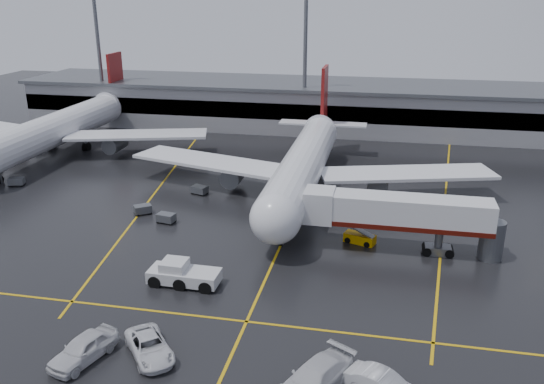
# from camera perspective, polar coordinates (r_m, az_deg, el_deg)

# --- Properties ---
(ground) EXTENTS (220.00, 220.00, 0.00)m
(ground) POSITION_cam_1_polar(r_m,az_deg,el_deg) (66.19, 2.05, -2.81)
(ground) COLOR black
(ground) RESTS_ON ground
(apron_line_centre) EXTENTS (0.25, 90.00, 0.02)m
(apron_line_centre) POSITION_cam_1_polar(r_m,az_deg,el_deg) (66.18, 2.05, -2.80)
(apron_line_centre) COLOR gold
(apron_line_centre) RESTS_ON ground
(apron_line_stop) EXTENTS (60.00, 0.25, 0.02)m
(apron_line_stop) POSITION_cam_1_polar(r_m,az_deg,el_deg) (47.01, -2.58, -12.91)
(apron_line_stop) COLOR gold
(apron_line_stop) RESTS_ON ground
(apron_line_left) EXTENTS (9.99, 69.35, 0.02)m
(apron_line_left) POSITION_cam_1_polar(r_m,az_deg,el_deg) (80.54, -10.89, 1.02)
(apron_line_left) COLOR gold
(apron_line_left) RESTS_ON ground
(apron_line_right) EXTENTS (7.57, 69.64, 0.02)m
(apron_line_right) POSITION_cam_1_polar(r_m,az_deg,el_deg) (75.17, 17.02, -0.88)
(apron_line_right) COLOR gold
(apron_line_right) RESTS_ON ground
(terminal) EXTENTS (122.00, 19.00, 8.60)m
(terminal) POSITION_cam_1_polar(r_m,az_deg,el_deg) (110.73, 6.30, 8.66)
(terminal) COLOR gray
(terminal) RESTS_ON ground
(light_mast_left) EXTENTS (3.00, 1.20, 25.45)m
(light_mast_left) POSITION_cam_1_polar(r_m,az_deg,el_deg) (116.67, -17.05, 13.54)
(light_mast_left) COLOR #595B60
(light_mast_left) RESTS_ON ground
(light_mast_mid) EXTENTS (3.00, 1.20, 25.45)m
(light_mast_mid) POSITION_cam_1_polar(r_m,az_deg,el_deg) (103.98, 3.36, 13.69)
(light_mast_mid) COLOR #595B60
(light_mast_mid) RESTS_ON ground
(main_airliner) EXTENTS (48.80, 45.60, 14.10)m
(main_airliner) POSITION_cam_1_polar(r_m,az_deg,el_deg) (73.82, 3.35, 3.05)
(main_airliner) COLOR silver
(main_airliner) RESTS_ON ground
(second_airliner) EXTENTS (48.80, 45.60, 14.10)m
(second_airliner) POSITION_cam_1_polar(r_m,az_deg,el_deg) (99.38, -20.38, 6.21)
(second_airliner) COLOR silver
(second_airliner) RESTS_ON ground
(jet_bridge) EXTENTS (19.90, 3.40, 6.05)m
(jet_bridge) POSITION_cam_1_polar(r_m,az_deg,el_deg) (58.42, 12.65, -2.29)
(jet_bridge) COLOR silver
(jet_bridge) RESTS_ON ground
(pushback_tractor) EXTENTS (6.53, 2.90, 2.31)m
(pushback_tractor) POSITION_cam_1_polar(r_m,az_deg,el_deg) (52.59, -9.01, -8.22)
(pushback_tractor) COLOR silver
(pushback_tractor) RESTS_ON ground
(belt_loader) EXTENTS (3.52, 2.39, 2.06)m
(belt_loader) POSITION_cam_1_polar(r_m,az_deg,el_deg) (60.82, 8.83, -4.63)
(belt_loader) COLOR #DF9900
(belt_loader) RESTS_ON ground
(service_van_a) EXTENTS (5.53, 5.95, 1.55)m
(service_van_a) POSITION_cam_1_polar(r_m,az_deg,el_deg) (43.71, -12.23, -14.99)
(service_van_a) COLOR silver
(service_van_a) RESTS_ON ground
(service_van_b) EXTENTS (5.67, 7.18, 1.95)m
(service_van_b) POSITION_cam_1_polar(r_m,az_deg,el_deg) (39.67, 4.32, -18.24)
(service_van_b) COLOR silver
(service_van_b) RESTS_ON ground
(service_van_d) EXTENTS (3.80, 5.99, 1.90)m
(service_van_d) POSITION_cam_1_polar(r_m,az_deg,el_deg) (44.43, -18.46, -14.73)
(service_van_d) COLOR silver
(service_van_d) RESTS_ON ground
(baggage_cart_a) EXTENTS (2.19, 1.62, 1.12)m
(baggage_cart_a) POSITION_cam_1_polar(r_m,az_deg,el_deg) (66.22, -10.62, -2.55)
(baggage_cart_a) COLOR #595B60
(baggage_cart_a) RESTS_ON ground
(baggage_cart_b) EXTENTS (2.38, 2.23, 1.12)m
(baggage_cart_b) POSITION_cam_1_polar(r_m,az_deg,el_deg) (69.34, -12.90, -1.69)
(baggage_cart_b) COLOR #595B60
(baggage_cart_b) RESTS_ON ground
(baggage_cart_c) EXTENTS (2.30, 1.85, 1.12)m
(baggage_cart_c) POSITION_cam_1_polar(r_m,az_deg,el_deg) (74.75, -7.31, 0.25)
(baggage_cart_c) COLOR #595B60
(baggage_cart_c) RESTS_ON ground
(baggage_cart_e) EXTENTS (2.29, 1.81, 1.12)m
(baggage_cart_e) POSITION_cam_1_polar(r_m,az_deg,el_deg) (84.96, -24.35, 1.00)
(baggage_cart_e) COLOR #595B60
(baggage_cart_e) RESTS_ON ground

